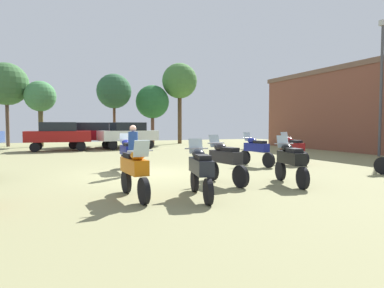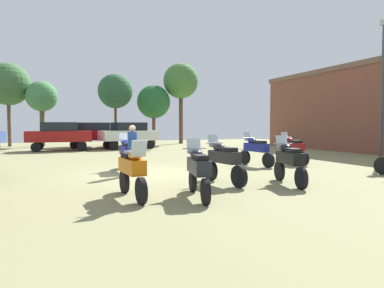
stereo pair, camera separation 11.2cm
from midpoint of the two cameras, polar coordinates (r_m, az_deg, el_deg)
ground_plane at (r=12.70m, az=-9.00°, el=-4.97°), size 44.00×52.00×0.02m
motorcycle_1 at (r=10.26m, az=5.27°, el=-2.74°), size 0.64×2.12×1.48m
motorcycle_3 at (r=10.55m, az=16.05°, el=-2.73°), size 0.77×2.13×1.46m
motorcycle_5 at (r=8.31m, az=1.07°, el=-4.27°), size 0.72×2.13×1.43m
motorcycle_6 at (r=16.14m, az=16.42°, el=-0.73°), size 0.62×2.12×1.47m
motorcycle_8 at (r=13.38m, az=-11.15°, el=-1.43°), size 0.62×2.21×1.46m
motorcycle_9 at (r=15.00m, az=10.56°, el=-0.92°), size 0.68×2.13×1.48m
motorcycle_11 at (r=8.32m, az=-10.10°, el=-4.28°), size 0.62×2.08×1.45m
car_1 at (r=27.47m, az=-16.39°, el=1.77°), size 4.56×2.57×2.00m
car_2 at (r=26.04m, az=-10.89°, el=1.77°), size 4.54×2.50×2.00m
car_4 at (r=25.25m, az=-21.76°, el=1.56°), size 4.43×2.13×2.00m
person_1 at (r=12.21m, az=-10.20°, el=-0.32°), size 0.40×0.40×1.79m
tree_2 at (r=33.34m, az=-2.21°, el=10.52°), size 3.41×3.41×7.82m
tree_4 at (r=32.62m, az=-6.82°, el=7.07°), size 3.17×3.17×5.62m
tree_5 at (r=32.08m, az=-13.18°, el=8.68°), size 3.17×3.17×6.51m
tree_6 at (r=32.43m, az=-29.03°, el=8.84°), size 3.53×3.53×6.99m
tree_7 at (r=31.19m, az=-24.42°, el=7.25°), size 2.55×2.55×5.50m
lamp_post at (r=22.10m, az=29.29°, el=9.14°), size 0.44×0.24×7.66m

